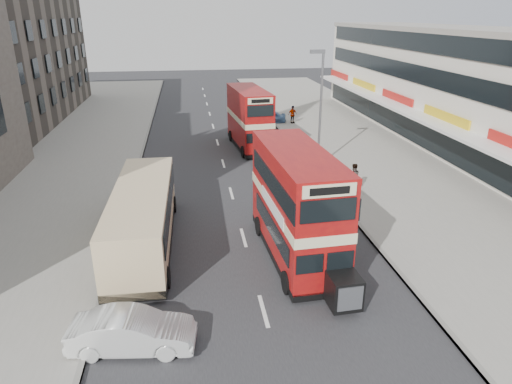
{
  "coord_description": "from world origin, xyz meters",
  "views": [
    {
      "loc": [
        -2.39,
        -11.89,
        10.32
      ],
      "look_at": [
        0.23,
        5.39,
        3.43
      ],
      "focal_mm": 31.88,
      "sensor_mm": 36.0,
      "label": 1
    }
  ],
  "objects_px": {
    "car_left_front": "(132,332)",
    "car_right_c": "(267,117)",
    "car_right_b": "(286,147)",
    "pedestrian_far": "(292,114)",
    "pedestrian_near": "(353,177)",
    "bus_main": "(297,205)",
    "coach": "(143,215)",
    "street_lamp": "(320,101)",
    "car_right_a": "(297,165)",
    "cyclist": "(272,144)",
    "bus_second": "(250,118)"
  },
  "relations": [
    {
      "from": "car_left_front",
      "to": "coach",
      "type": "bearing_deg",
      "value": 8.17
    },
    {
      "from": "pedestrian_far",
      "to": "bus_second",
      "type": "bearing_deg",
      "value": -148.45
    },
    {
      "from": "bus_main",
      "to": "car_right_c",
      "type": "relative_size",
      "value": 2.29
    },
    {
      "from": "street_lamp",
      "to": "car_left_front",
      "type": "relative_size",
      "value": 2.0
    },
    {
      "from": "car_left_front",
      "to": "car_right_b",
      "type": "distance_m",
      "value": 23.1
    },
    {
      "from": "bus_second",
      "to": "car_right_a",
      "type": "relative_size",
      "value": 1.89
    },
    {
      "from": "pedestrian_near",
      "to": "car_left_front",
      "type": "bearing_deg",
      "value": 40.64
    },
    {
      "from": "car_left_front",
      "to": "pedestrian_far",
      "type": "height_order",
      "value": "pedestrian_far"
    },
    {
      "from": "bus_second",
      "to": "pedestrian_near",
      "type": "bearing_deg",
      "value": 108.41
    },
    {
      "from": "car_right_c",
      "to": "cyclist",
      "type": "bearing_deg",
      "value": -2.21
    },
    {
      "from": "car_left_front",
      "to": "car_right_a",
      "type": "bearing_deg",
      "value": -22.99
    },
    {
      "from": "street_lamp",
      "to": "cyclist",
      "type": "bearing_deg",
      "value": 121.91
    },
    {
      "from": "coach",
      "to": "pedestrian_far",
      "type": "distance_m",
      "value": 26.78
    },
    {
      "from": "street_lamp",
      "to": "bus_second",
      "type": "bearing_deg",
      "value": 123.53
    },
    {
      "from": "car_right_a",
      "to": "street_lamp",
      "type": "bearing_deg",
      "value": 129.83
    },
    {
      "from": "coach",
      "to": "car_right_b",
      "type": "relative_size",
      "value": 2.2
    },
    {
      "from": "street_lamp",
      "to": "pedestrian_near",
      "type": "xyz_separation_m",
      "value": [
        0.84,
        -5.06,
        -3.75
      ]
    },
    {
      "from": "pedestrian_far",
      "to": "car_right_b",
      "type": "bearing_deg",
      "value": -128.78
    },
    {
      "from": "bus_second",
      "to": "pedestrian_near",
      "type": "distance_m",
      "value": 12.18
    },
    {
      "from": "street_lamp",
      "to": "car_left_front",
      "type": "bearing_deg",
      "value": -122.58
    },
    {
      "from": "bus_main",
      "to": "car_right_b",
      "type": "height_order",
      "value": "bus_main"
    },
    {
      "from": "bus_main",
      "to": "car_right_b",
      "type": "distance_m",
      "value": 16.18
    },
    {
      "from": "pedestrian_far",
      "to": "street_lamp",
      "type": "bearing_deg",
      "value": -118.91
    },
    {
      "from": "street_lamp",
      "to": "car_right_c",
      "type": "bearing_deg",
      "value": 94.45
    },
    {
      "from": "car_left_front",
      "to": "cyclist",
      "type": "bearing_deg",
      "value": -14.94
    },
    {
      "from": "car_right_b",
      "to": "car_right_c",
      "type": "relative_size",
      "value": 1.18
    },
    {
      "from": "bus_second",
      "to": "coach",
      "type": "distance_m",
      "value": 17.66
    },
    {
      "from": "car_right_b",
      "to": "pedestrian_far",
      "type": "distance_m",
      "value": 10.33
    },
    {
      "from": "street_lamp",
      "to": "car_right_c",
      "type": "relative_size",
      "value": 2.12
    },
    {
      "from": "car_left_front",
      "to": "cyclist",
      "type": "xyz_separation_m",
      "value": [
        8.59,
        21.36,
        0.1
      ]
    },
    {
      "from": "car_right_c",
      "to": "pedestrian_far",
      "type": "xyz_separation_m",
      "value": [
        2.45,
        -0.86,
        0.36
      ]
    },
    {
      "from": "car_left_front",
      "to": "car_right_c",
      "type": "relative_size",
      "value": 1.06
    },
    {
      "from": "car_right_c",
      "to": "bus_second",
      "type": "bearing_deg",
      "value": -13.51
    },
    {
      "from": "car_right_a",
      "to": "pedestrian_far",
      "type": "height_order",
      "value": "pedestrian_far"
    },
    {
      "from": "bus_main",
      "to": "car_right_a",
      "type": "relative_size",
      "value": 1.97
    },
    {
      "from": "car_left_front",
      "to": "pedestrian_near",
      "type": "relative_size",
      "value": 2.3
    },
    {
      "from": "coach",
      "to": "car_right_b",
      "type": "distance_m",
      "value": 16.87
    },
    {
      "from": "pedestrian_far",
      "to": "car_left_front",
      "type": "bearing_deg",
      "value": -135.19
    },
    {
      "from": "pedestrian_near",
      "to": "bus_second",
      "type": "bearing_deg",
      "value": -71.64
    },
    {
      "from": "car_right_a",
      "to": "cyclist",
      "type": "height_order",
      "value": "cyclist"
    },
    {
      "from": "car_right_b",
      "to": "pedestrian_far",
      "type": "bearing_deg",
      "value": 165.92
    },
    {
      "from": "bus_second",
      "to": "coach",
      "type": "bearing_deg",
      "value": 60.58
    },
    {
      "from": "coach",
      "to": "car_right_c",
      "type": "bearing_deg",
      "value": 68.6
    },
    {
      "from": "car_left_front",
      "to": "car_right_b",
      "type": "xyz_separation_m",
      "value": [
        9.66,
        20.98,
        -0.04
      ]
    },
    {
      "from": "car_right_b",
      "to": "cyclist",
      "type": "xyz_separation_m",
      "value": [
        -1.08,
        0.37,
        0.14
      ]
    },
    {
      "from": "pedestrian_near",
      "to": "pedestrian_far",
      "type": "distance_m",
      "value": 18.66
    },
    {
      "from": "car_left_front",
      "to": "pedestrian_near",
      "type": "distance_m",
      "value": 17.13
    },
    {
      "from": "car_right_b",
      "to": "coach",
      "type": "bearing_deg",
      "value": -34.28
    },
    {
      "from": "street_lamp",
      "to": "car_right_b",
      "type": "distance_m",
      "value": 5.71
    },
    {
      "from": "coach",
      "to": "cyclist",
      "type": "xyz_separation_m",
      "value": [
        8.74,
        14.06,
        -0.78
      ]
    }
  ]
}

